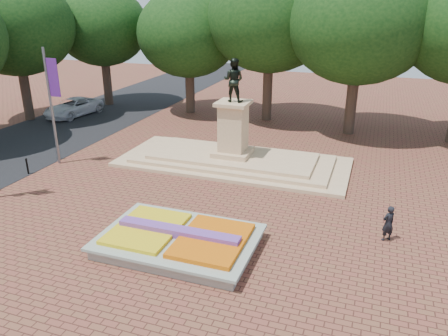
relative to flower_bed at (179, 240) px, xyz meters
name	(u,v)px	position (x,y,z in m)	size (l,w,h in m)	color
ground	(178,222)	(-1.03, 2.00, -0.38)	(90.00, 90.00, 0.00)	brown
asphalt_street	(5,152)	(-16.03, 7.00, -0.37)	(9.00, 90.00, 0.02)	black
flower_bed	(179,240)	(0.00, 0.00, 0.00)	(6.30, 4.30, 0.91)	gray
monument	(233,150)	(-1.03, 10.00, 0.50)	(14.00, 6.00, 6.40)	tan
tree_row_back	(305,39)	(1.31, 20.00, 6.29)	(44.80, 8.80, 10.43)	#35251D
van	(73,107)	(-17.82, 16.61, 0.37)	(2.49, 5.39, 1.50)	silver
pedestrian	(388,223)	(7.97, 3.50, 0.41)	(0.58, 0.38, 1.58)	black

